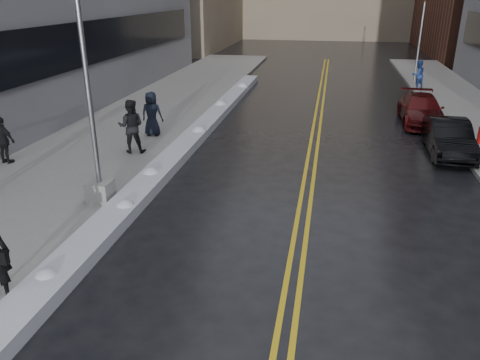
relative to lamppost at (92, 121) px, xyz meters
The scene contains 13 objects.
ground 4.62m from the lamppost, 31.22° to the right, with size 160.00×160.00×0.00m, color black.
sidewalk_west 8.72m from the lamppost, 107.03° to the left, with size 5.50×50.00×0.15m, color gray.
lane_line_left 10.12m from the lamppost, 54.77° to the left, with size 0.12×50.00×0.01m, color gold.
lane_line_right 10.29m from the lamppost, 53.36° to the left, with size 0.12×50.00×0.01m, color gold.
snow_ridge 6.50m from the lamppost, 81.94° to the left, with size 0.90×30.00×0.34m, color silver.
lamppost is the anchor object (origin of this frame).
traffic_signal 24.98m from the lamppost, 61.79° to the left, with size 0.16×0.20×6.00m.
pedestrian_b 4.65m from the lamppost, 101.16° to the left, with size 0.97×0.76×1.99m, color black.
pedestrian_c 6.81m from the lamppost, 97.84° to the left, with size 0.90×0.58×1.84m, color black.
pedestrian_d 5.52m from the lamppost, 153.54° to the left, with size 0.98×0.41×1.67m, color black.
pedestrian_east 22.33m from the lamppost, 58.92° to the left, with size 0.85×0.66×1.75m, color navy.
car_black 12.87m from the lamppost, 32.01° to the left, with size 1.40×4.01×1.32m, color black.
car_maroon 15.56m from the lamppost, 47.02° to the left, with size 1.82×4.48×1.30m, color #430A0C.
Camera 1 is at (2.98, -9.35, 5.81)m, focal length 35.00 mm.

